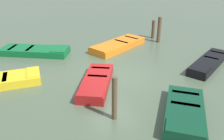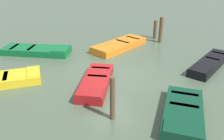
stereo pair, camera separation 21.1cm
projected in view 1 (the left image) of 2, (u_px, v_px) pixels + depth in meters
The scene contains 10 objects.
ground_plane at pixel (112, 76), 11.85m from camera, with size 80.00×80.00×0.00m, color #475642.
rowboat_dark_green at pixel (185, 112), 8.67m from camera, with size 3.04×3.38×0.46m.
rowboat_red at pixel (96, 82), 10.81m from camera, with size 2.65×3.58×0.46m.
rowboat_yellow at pixel (11, 79), 11.06m from camera, with size 2.81×1.47×0.46m.
rowboat_orange at pixel (118, 45), 15.60m from camera, with size 4.40×3.29×0.46m.
rowboat_green at pixel (36, 51), 14.59m from camera, with size 4.37×3.21×0.46m.
rowboat_black at pixel (209, 63), 12.91m from camera, with size 4.04×2.94×0.46m.
mooring_piling_far_right at pixel (114, 99), 8.30m from camera, with size 0.20×0.20×1.73m, color brown.
mooring_piling_mid_left at pixel (159, 30), 16.50m from camera, with size 0.27×0.27×1.83m, color brown.
mooring_piling_center at pixel (153, 29), 17.46m from camera, with size 0.26×0.26×1.37m, color brown.
Camera 1 is at (-3.83, -9.88, 5.31)m, focal length 37.21 mm.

